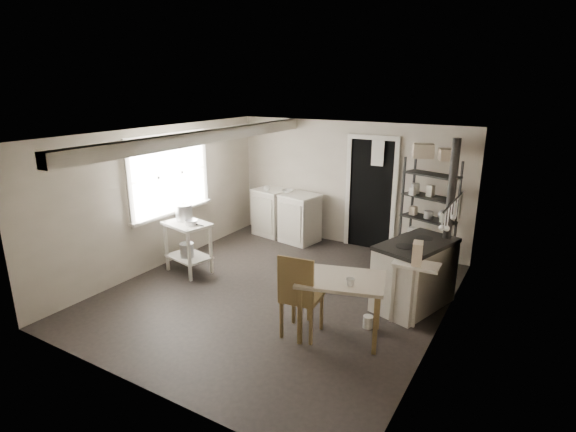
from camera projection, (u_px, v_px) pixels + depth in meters
The scene contains 31 objects.
floor at pixel (278, 293), 6.57m from camera, with size 5.00×5.00×0.00m, color black.
ceiling at pixel (276, 134), 5.91m from camera, with size 5.00×5.00×0.00m, color silver.
wall_back at pixel (348, 184), 8.30m from camera, with size 4.50×0.02×2.30m, color #B9AE9E.
wall_front at pixel (135, 285), 4.17m from camera, with size 4.50×0.02×2.30m, color #B9AE9E.
wall_left at pixel (160, 198), 7.33m from camera, with size 0.02×5.00×2.30m, color #B9AE9E.
wall_right at pixel (444, 247), 5.14m from camera, with size 0.02×5.00×2.30m, color #B9AE9E.
window at pixel (169, 175), 7.39m from camera, with size 0.12×1.76×1.28m, color silver, non-canonical shape.
doorway at pixel (370, 195), 8.10m from camera, with size 0.96×0.10×2.08m, color silver, non-canonical shape.
ceiling_beam at pixel (207, 137), 6.52m from camera, with size 0.18×5.00×0.18m, color silver, non-canonical shape.
wallpaper_panel at pixel (443, 247), 5.15m from camera, with size 0.01×5.00×2.30m, color #BDAD99, non-canonical shape.
utensil_rail at pixel (452, 201), 5.55m from camera, with size 0.06×1.20×0.44m, color #BDBDBF, non-canonical shape.
prep_table at pixel (189, 248), 7.20m from camera, with size 0.73×0.52×0.83m, color silver, non-canonical shape.
stockpot at pixel (184, 213), 7.21m from camera, with size 0.27×0.27×0.29m, color #BDBDBF.
saucepan at pixel (192, 223), 6.98m from camera, with size 0.20×0.20×0.11m, color #BDBDBF.
bucket at pixel (187, 250), 7.16m from camera, with size 0.22×0.22×0.24m, color #BDBDBF.
base_cabinets at pixel (286, 215), 8.80m from camera, with size 1.42×0.61×0.93m, color beige, non-canonical shape.
mixing_bowl at pixel (288, 191), 8.61m from camera, with size 0.28×0.28×0.07m, color silver.
counter_cup at pixel (267, 189), 8.76m from camera, with size 0.12×0.12×0.10m, color silver.
shelf_rack at pixel (428, 212), 7.22m from camera, with size 0.86×0.33×1.82m, color black, non-canonical shape.
shelf_jar at pixel (413, 186), 7.18m from camera, with size 0.08×0.09×0.19m, color silver.
storage_box_a at pixel (424, 145), 7.04m from camera, with size 0.31×0.27×0.22m, color beige.
storage_box_b at pixel (449, 149), 6.81m from camera, with size 0.27×0.25×0.17m, color beige.
stove at pixel (414, 276), 6.08m from camera, with size 0.65×1.17×0.92m, color beige, non-canonical shape.
stovepipe at pixel (452, 190), 5.93m from camera, with size 0.12×0.12×1.49m, color black, non-canonical shape.
side_ledge at pixel (414, 295), 5.54m from camera, with size 0.56×0.30×0.86m, color silver, non-canonical shape.
oats_box at pixel (417, 252), 5.35m from camera, with size 0.11×0.19×0.28m, color beige.
work_table at pixel (340, 307), 5.35m from camera, with size 1.00×0.70×0.76m, color beige, non-canonical shape.
table_cup at pixel (350, 282), 5.03m from camera, with size 0.10×0.10×0.09m, color silver.
chair at pixel (302, 297), 5.38m from camera, with size 0.44×0.46×1.07m, color brown, non-canonical shape.
flour_sack at pixel (393, 255), 7.38m from camera, with size 0.39×0.33×0.47m, color white.
floor_crock at pixel (368, 322), 5.62m from camera, with size 0.13×0.13×0.16m, color silver.
Camera 1 is at (3.17, -5.06, 2.95)m, focal length 28.00 mm.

